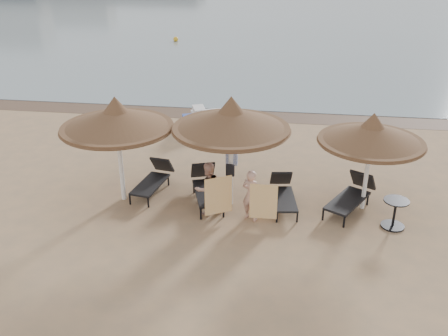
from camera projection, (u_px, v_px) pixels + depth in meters
The scene contains 18 objects.
ground at pixel (234, 231), 13.21m from camera, with size 160.00×160.00×0.00m, color #A88158.
wet_sand_strip at pixel (259, 116), 21.64m from camera, with size 200.00×1.60×0.01m, color brown.
palapa_left at pixel (116, 119), 13.77m from camera, with size 3.18×3.18×3.16m.
palapa_center at pixel (231, 120), 13.48m from camera, with size 3.28×3.28×3.25m.
palapa_right at pixel (372, 134), 13.37m from camera, with size 2.90×2.90×2.87m.
lounger_far_left at pixel (154, 179), 15.19m from camera, with size 0.96×2.02×0.87m.
lounger_near_left at pixel (206, 186), 14.66m from camera, with size 1.31×2.21×0.94m.
lounger_near_right at pixel (283, 193), 14.38m from camera, with size 0.88×1.92×0.83m.
lounger_far_right at pixel (352, 195), 14.19m from camera, with size 1.62×2.14×0.93m.
side_table at pixel (394, 214), 13.27m from camera, with size 0.67×0.67×0.81m.
person_left at pixel (208, 185), 13.71m from camera, with size 0.82×0.53×1.79m, color #D09E8D.
person_right at pixel (251, 191), 13.42m from camera, with size 0.80×0.52×1.73m, color #D09E8D.
towel_left at pixel (218, 196), 13.41m from camera, with size 0.69×0.41×1.10m.
towel_right at pixel (263, 202), 13.21m from camera, with size 0.74×0.04×1.03m.
bag_patterned at pixel (232, 158), 14.16m from camera, with size 0.34×0.15×0.42m.
bag_dark at pixel (230, 170), 13.95m from camera, with size 0.25×0.11×0.34m.
pedal_boat at pixel (207, 120), 20.09m from camera, with size 2.22×1.73×0.91m.
buoy_left at pixel (176, 39), 36.51m from camera, with size 0.36×0.36×0.36m, color yellow.
Camera 1 is at (1.29, -11.17, 7.13)m, focal length 40.00 mm.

